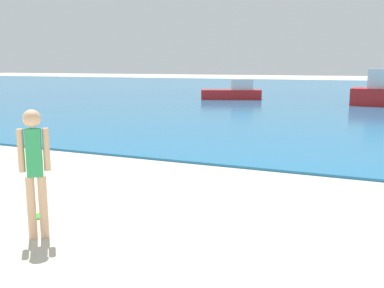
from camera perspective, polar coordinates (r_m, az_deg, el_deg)
water at (r=39.29m, az=19.10°, el=6.41°), size 160.00×60.00×0.06m
person_standing at (r=6.01m, az=-19.75°, el=-2.76°), size 0.33×0.27×1.71m
frisbee at (r=7.08m, az=-19.25°, el=-8.88°), size 0.24×0.24×0.03m
boat_far at (r=28.93m, az=5.40°, el=6.71°), size 4.05×2.53×1.31m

